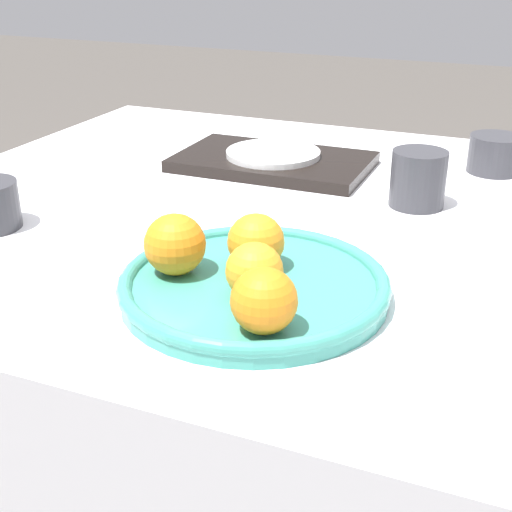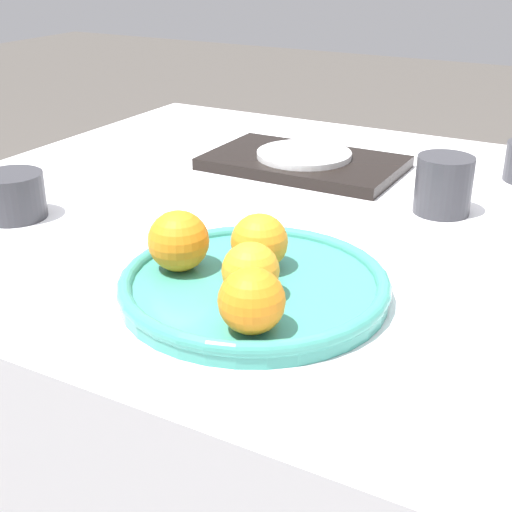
# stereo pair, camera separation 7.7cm
# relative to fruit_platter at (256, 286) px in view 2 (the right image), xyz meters

# --- Properties ---
(table) EXTENTS (1.30, 1.01, 0.72)m
(table) POSITION_rel_fruit_platter_xyz_m (-0.00, 0.28, -0.38)
(table) COLOR white
(table) RESTS_ON ground_plane
(fruit_platter) EXTENTS (0.30, 0.30, 0.03)m
(fruit_platter) POSITION_rel_fruit_platter_xyz_m (0.00, 0.00, 0.00)
(fruit_platter) COLOR teal
(fruit_platter) RESTS_ON table
(orange_0) EXTENTS (0.07, 0.07, 0.07)m
(orange_0) POSITION_rel_fruit_platter_xyz_m (-0.01, 0.03, 0.04)
(orange_0) COLOR orange
(orange_0) RESTS_ON fruit_platter
(orange_1) EXTENTS (0.06, 0.06, 0.06)m
(orange_1) POSITION_rel_fruit_platter_xyz_m (0.01, -0.03, 0.04)
(orange_1) COLOR orange
(orange_1) RESTS_ON fruit_platter
(orange_2) EXTENTS (0.07, 0.07, 0.07)m
(orange_2) POSITION_rel_fruit_platter_xyz_m (-0.09, -0.01, 0.04)
(orange_2) COLOR orange
(orange_2) RESTS_ON fruit_platter
(orange_3) EXTENTS (0.07, 0.07, 0.07)m
(orange_3) POSITION_rel_fruit_platter_xyz_m (0.05, -0.10, 0.04)
(orange_3) COLOR orange
(orange_3) RESTS_ON fruit_platter
(serving_tray) EXTENTS (0.33, 0.20, 0.02)m
(serving_tray) POSITION_rel_fruit_platter_xyz_m (-0.16, 0.46, -0.00)
(serving_tray) COLOR black
(serving_tray) RESTS_ON table
(side_plate) EXTENTS (0.16, 0.16, 0.01)m
(side_plate) POSITION_rel_fruit_platter_xyz_m (-0.16, 0.46, 0.01)
(side_plate) COLOR white
(side_plate) RESTS_ON serving_tray
(cup_0) EXTENTS (0.09, 0.09, 0.06)m
(cup_0) POSITION_rel_fruit_platter_xyz_m (-0.42, 0.05, 0.02)
(cup_0) COLOR #333338
(cup_0) RESTS_ON table
(cup_2) EXTENTS (0.08, 0.08, 0.08)m
(cup_2) POSITION_rel_fruit_platter_xyz_m (0.11, 0.36, 0.03)
(cup_2) COLOR #333338
(cup_2) RESTS_ON table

